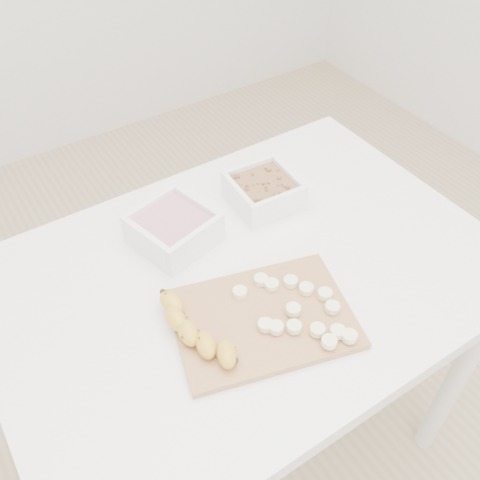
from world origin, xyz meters
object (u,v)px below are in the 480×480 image
bowl_granola (263,191)px  bowl_yogurt (174,228)px  banana (197,331)px  table (248,301)px  cutting_board (263,319)px

bowl_granola → bowl_yogurt: bearing=-179.9°
banana → table: bearing=29.7°
banana → bowl_granola: bearing=39.5°
bowl_granola → cutting_board: bowl_granola is taller
bowl_yogurt → cutting_board: 0.27m
table → bowl_granola: bowl_granola is taller
table → banana: (-0.17, -0.09, 0.13)m
table → banana: banana is taller
bowl_yogurt → bowl_granola: (0.22, 0.00, -0.00)m
bowl_yogurt → banana: bearing=-109.5°
table → bowl_yogurt: size_ratio=5.52×
bowl_yogurt → banana: 0.26m
bowl_yogurt → banana: (-0.09, -0.24, -0.00)m
bowl_yogurt → bowl_granola: bearing=0.1°
bowl_granola → banana: bearing=-141.7°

